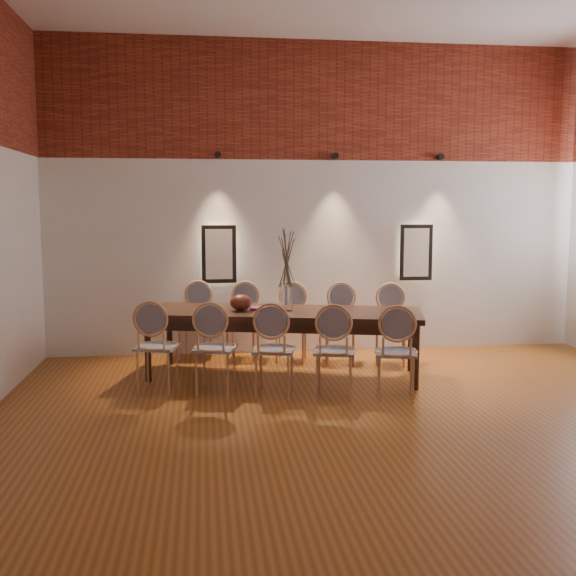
{
  "coord_description": "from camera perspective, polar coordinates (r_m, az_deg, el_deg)",
  "views": [
    {
      "loc": [
        -1.5,
        -5.19,
        1.89
      ],
      "look_at": [
        -0.62,
        1.78,
        1.05
      ],
      "focal_mm": 42.0,
      "sensor_mm": 36.0,
      "label": 1
    }
  ],
  "objects": [
    {
      "name": "chair_far_b",
      "position": [
        8.4,
        -3.86,
        -2.93
      ],
      "size": [
        0.53,
        0.53,
        0.94
      ],
      "primitive_type": null,
      "rotation": [
        0.0,
        0.0,
        2.9
      ],
      "color": "tan",
      "rests_on": "floor"
    },
    {
      "name": "dried_branches",
      "position": [
        7.44,
        -0.12,
        2.65
      ],
      "size": [
        0.5,
        0.5,
        0.7
      ],
      "primitive_type": null,
      "color": "#4A3D2D",
      "rests_on": "vase"
    },
    {
      "name": "spot_fixture_mid",
      "position": [
        8.81,
        4.02,
        11.1
      ],
      "size": [
        0.08,
        0.1,
        0.08
      ],
      "primitive_type": "cylinder",
      "rotation": [
        1.57,
        0.0,
        0.0
      ],
      "color": "black",
      "rests_on": "wall_back"
    },
    {
      "name": "spot_fixture_left",
      "position": [
        8.64,
        -5.97,
        11.16
      ],
      "size": [
        0.08,
        0.1,
        0.08
      ],
      "primitive_type": "cylinder",
      "rotation": [
        1.57,
        0.0,
        0.0
      ],
      "color": "black",
      "rests_on": "wall_back"
    },
    {
      "name": "book",
      "position": [
        7.56,
        -2.17,
        -1.75
      ],
      "size": [
        0.3,
        0.24,
        0.03
      ],
      "primitive_type": "cube",
      "rotation": [
        0.0,
        0.0,
        -0.24
      ],
      "color": "#832754",
      "rests_on": "dining_table"
    },
    {
      "name": "wall_back",
      "position": [
        8.87,
        2.55,
        7.52
      ],
      "size": [
        7.0,
        0.1,
        4.0
      ],
      "primitive_type": "cube",
      "color": "silver",
      "rests_on": "ground"
    },
    {
      "name": "chair_far_e",
      "position": [
        8.27,
        8.68,
        -3.15
      ],
      "size": [
        0.53,
        0.53,
        0.94
      ],
      "primitive_type": null,
      "rotation": [
        0.0,
        0.0,
        2.9
      ],
      "color": "tan",
      "rests_on": "floor"
    },
    {
      "name": "bowl",
      "position": [
        7.53,
        -4.02,
        -1.22
      ],
      "size": [
        0.24,
        0.24,
        0.18
      ],
      "primitive_type": "ellipsoid",
      "color": "#5E2619",
      "rests_on": "dining_table"
    },
    {
      "name": "chair_near_d",
      "position": [
        6.76,
        3.95,
        -5.33
      ],
      "size": [
        0.53,
        0.53,
        0.94
      ],
      "primitive_type": null,
      "rotation": [
        0.0,
        0.0,
        -0.24
      ],
      "color": "tan",
      "rests_on": "floor"
    },
    {
      "name": "niche_right",
      "position": [
        9.11,
        10.73,
        2.99
      ],
      "size": [
        0.36,
        0.06,
        0.66
      ],
      "primitive_type": "cube",
      "color": "#FFEAC6",
      "rests_on": "wall_back"
    },
    {
      "name": "chair_far_d",
      "position": [
        8.27,
        4.46,
        -3.09
      ],
      "size": [
        0.53,
        0.53,
        0.94
      ],
      "primitive_type": null,
      "rotation": [
        0.0,
        0.0,
        2.9
      ],
      "color": "tan",
      "rests_on": "floor"
    },
    {
      "name": "brick_band_back",
      "position": [
        8.91,
        2.67,
        15.59
      ],
      "size": [
        7.0,
        0.02,
        1.5
      ],
      "primitive_type": "cube",
      "color": "maroon",
      "rests_on": "ground"
    },
    {
      "name": "niche_left",
      "position": [
        8.67,
        -5.87,
        2.88
      ],
      "size": [
        0.36,
        0.06,
        0.66
      ],
      "primitive_type": "cube",
      "color": "#FFEAC6",
      "rests_on": "wall_back"
    },
    {
      "name": "chair_near_b",
      "position": [
        6.92,
        -6.19,
        -5.06
      ],
      "size": [
        0.53,
        0.53,
        0.94
      ],
      "primitive_type": null,
      "rotation": [
        0.0,
        0.0,
        -0.24
      ],
      "color": "tan",
      "rests_on": "floor"
    },
    {
      "name": "chair_far_a",
      "position": [
        8.53,
        -7.88,
        -2.83
      ],
      "size": [
        0.53,
        0.53,
        0.94
      ],
      "primitive_type": null,
      "rotation": [
        0.0,
        0.0,
        2.9
      ],
      "color": "tan",
      "rests_on": "floor"
    },
    {
      "name": "chair_near_e",
      "position": [
        6.76,
        9.12,
        -5.4
      ],
      "size": [
        0.53,
        0.53,
        0.94
      ],
      "primitive_type": null,
      "rotation": [
        0.0,
        0.0,
        -0.24
      ],
      "color": "tan",
      "rests_on": "floor"
    },
    {
      "name": "vase",
      "position": [
        7.49,
        -0.12,
        -0.78
      ],
      "size": [
        0.14,
        0.14,
        0.3
      ],
      "primitive_type": "cylinder",
      "color": "silver",
      "rests_on": "dining_table"
    },
    {
      "name": "spot_fixture_right",
      "position": [
        9.18,
        12.78,
        10.78
      ],
      "size": [
        0.08,
        0.1,
        0.08
      ],
      "primitive_type": "cylinder",
      "rotation": [
        1.57,
        0.0,
        0.0
      ],
      "color": "black",
      "rests_on": "wall_back"
    },
    {
      "name": "chair_near_c",
      "position": [
        6.82,
        -1.18,
        -5.21
      ],
      "size": [
        0.53,
        0.53,
        0.94
      ],
      "primitive_type": null,
      "rotation": [
        0.0,
        0.0,
        -0.24
      ],
      "color": "tan",
      "rests_on": "floor"
    },
    {
      "name": "dining_table",
      "position": [
        7.58,
        -0.38,
        -4.71
      ],
      "size": [
        3.18,
        1.68,
        0.75
      ],
      "primitive_type": "cube",
      "rotation": [
        0.0,
        0.0,
        -0.24
      ],
      "color": "#351B12",
      "rests_on": "floor"
    },
    {
      "name": "chair_far_c",
      "position": [
        8.31,
        0.27,
        -3.02
      ],
      "size": [
        0.53,
        0.53,
        0.94
      ],
      "primitive_type": null,
      "rotation": [
        0.0,
        0.0,
        2.9
      ],
      "color": "tan",
      "rests_on": "floor"
    },
    {
      "name": "chair_near_a",
      "position": [
        7.08,
        -11.0,
        -4.88
      ],
      "size": [
        0.53,
        0.53,
        0.94
      ],
      "primitive_type": null,
      "rotation": [
        0.0,
        0.0,
        -0.24
      ],
      "color": "tan",
      "rests_on": "floor"
    },
    {
      "name": "floor",
      "position": [
        5.73,
        8.62,
        -12.63
      ],
      "size": [
        7.0,
        7.0,
        0.02
      ],
      "primitive_type": "cube",
      "color": "#98531E",
      "rests_on": "ground"
    }
  ]
}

